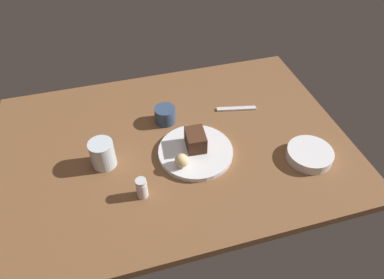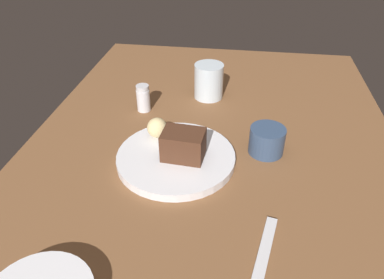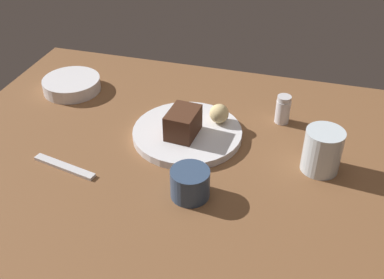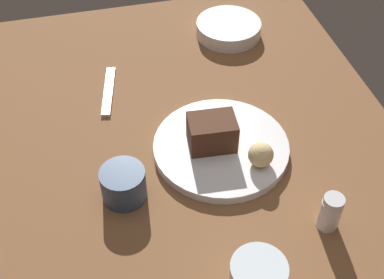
{
  "view_description": "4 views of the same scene",
  "coord_description": "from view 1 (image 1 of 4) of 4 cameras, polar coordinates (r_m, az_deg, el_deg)",
  "views": [
    {
      "loc": [
        16.62,
        83.25,
        88.46
      ],
      "look_at": [
        -5.88,
        3.36,
        6.32
      ],
      "focal_mm": 32.53,
      "sensor_mm": 36.0,
      "label": 1
    },
    {
      "loc": [
        -65.62,
        -5.2,
        50.73
      ],
      "look_at": [
        -1.87,
        4.12,
        5.91
      ],
      "focal_mm": 33.98,
      "sensor_mm": 36.0,
      "label": 2
    },
    {
      "loc": [
        18.62,
        -75.62,
        63.98
      ],
      "look_at": [
        -3.61,
        2.1,
        5.92
      ],
      "focal_mm": 43.05,
      "sensor_mm": 36.0,
      "label": 3
    },
    {
      "loc": [
        55.54,
        -13.79,
        72.68
      ],
      "look_at": [
        -6.11,
        1.41,
        7.35
      ],
      "focal_mm": 48.07,
      "sensor_mm": 36.0,
      "label": 4
    }
  ],
  "objects": [
    {
      "name": "coffee_cup",
      "position": [
        1.27,
        -4.57,
        4.03
      ],
      "size": [
        7.63,
        7.63,
        5.97
      ],
      "primitive_type": "cylinder",
      "color": "#334766",
      "rests_on": "dining_table"
    },
    {
      "name": "dining_table",
      "position": [
        1.22,
        -3.1,
        -1.07
      ],
      "size": [
        120.0,
        84.0,
        3.0
      ],
      "primitive_type": "cube",
      "color": "brown",
      "rests_on": "ground"
    },
    {
      "name": "dessert_plate",
      "position": [
        1.16,
        0.58,
        -2.02
      ],
      "size": [
        24.91,
        24.91,
        1.78
      ],
      "primitive_type": "cylinder",
      "color": "silver",
      "rests_on": "dining_table"
    },
    {
      "name": "chocolate_cake_slice",
      "position": [
        1.15,
        0.58,
        -0.05
      ],
      "size": [
        6.78,
        8.9,
        5.93
      ],
      "primitive_type": "cube",
      "rotation": [
        0.0,
        0.0,
        4.64
      ],
      "color": "#472819",
      "rests_on": "dessert_plate"
    },
    {
      "name": "dessert_spoon",
      "position": [
        1.35,
        7.27,
        5.05
      ],
      "size": [
        15.05,
        4.82,
        0.7
      ],
      "primitive_type": "cube",
      "rotation": [
        0.0,
        0.0,
        2.94
      ],
      "color": "silver",
      "rests_on": "dining_table"
    },
    {
      "name": "salt_shaker",
      "position": [
        1.04,
        -8.24,
        -7.88
      ],
      "size": [
        3.45,
        3.45,
        6.99
      ],
      "color": "silver",
      "rests_on": "dining_table"
    },
    {
      "name": "water_glass",
      "position": [
        1.14,
        -14.45,
        -2.31
      ],
      "size": [
        7.83,
        7.83,
        9.4
      ],
      "primitive_type": "cylinder",
      "color": "silver",
      "rests_on": "dining_table"
    },
    {
      "name": "bread_roll",
      "position": [
        1.09,
        -1.63,
        -3.45
      ],
      "size": [
        4.48,
        4.48,
        4.48
      ],
      "primitive_type": "sphere",
      "color": "#DBC184",
      "rests_on": "dessert_plate"
    },
    {
      "name": "side_bowl",
      "position": [
        1.21,
        18.72,
        -2.34
      ],
      "size": [
        15.03,
        15.03,
        3.41
      ],
      "primitive_type": "cylinder",
      "color": "silver",
      "rests_on": "dining_table"
    }
  ]
}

